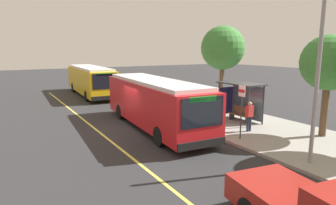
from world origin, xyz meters
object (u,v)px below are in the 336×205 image
at_px(transit_bus_second, 90,80).
at_px(route_sign_post, 241,105).
at_px(transit_bus_main, 154,102).
at_px(waiting_bench, 241,114).
at_px(pedestrian_commuter, 249,115).

bearing_deg(transit_bus_second, route_sign_post, 6.61).
distance_m(transit_bus_main, transit_bus_second, 14.71).
xyz_separation_m(transit_bus_main, waiting_bench, (1.91, 5.22, -0.98)).
bearing_deg(pedestrian_commuter, route_sign_post, -60.80).
distance_m(transit_bus_second, waiting_bench, 17.37).
bearing_deg(transit_bus_main, route_sign_post, 28.51).
distance_m(transit_bus_main, route_sign_post, 5.30).
xyz_separation_m(transit_bus_second, pedestrian_commuter, (18.55, 3.70, -0.50)).
bearing_deg(route_sign_post, pedestrian_commuter, 119.20).
relative_size(transit_bus_main, transit_bus_second, 0.94).
bearing_deg(waiting_bench, transit_bus_main, -110.10).
relative_size(transit_bus_second, pedestrian_commuter, 6.77).
bearing_deg(transit_bus_second, waiting_bench, 16.55).
xyz_separation_m(waiting_bench, route_sign_post, (2.74, -2.69, 1.32)).
distance_m(waiting_bench, route_sign_post, 4.06).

